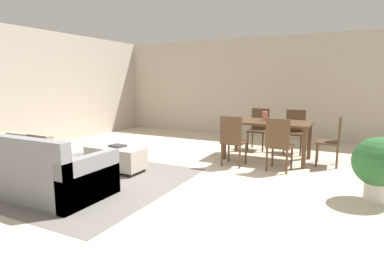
{
  "coord_description": "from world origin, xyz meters",
  "views": [
    {
      "loc": [
        2.01,
        -3.69,
        1.55
      ],
      "look_at": [
        -0.24,
        0.77,
        0.75
      ],
      "focal_mm": 29.66,
      "sensor_mm": 36.0,
      "label": 1
    }
  ],
  "objects_px": {
    "dining_chair_near_left": "(233,138)",
    "dining_chair_far_right": "(295,129)",
    "dining_chair_far_left": "(259,126)",
    "book_on_ottoman": "(118,146)",
    "dining_chair_near_right": "(279,142)",
    "potted_plant": "(378,164)",
    "couch": "(35,172)",
    "dining_chair_head_east": "(333,138)",
    "dining_table": "(267,126)",
    "ottoman_table": "(116,157)",
    "vase_centerpiece": "(265,116)"
  },
  "relations": [
    {
      "from": "couch",
      "to": "potted_plant",
      "type": "bearing_deg",
      "value": 22.4
    },
    {
      "from": "book_on_ottoman",
      "to": "potted_plant",
      "type": "height_order",
      "value": "potted_plant"
    },
    {
      "from": "dining_chair_far_right",
      "to": "dining_chair_head_east",
      "type": "distance_m",
      "value": 1.14
    },
    {
      "from": "book_on_ottoman",
      "to": "dining_chair_far_right",
      "type": "bearing_deg",
      "value": 48.48
    },
    {
      "from": "ottoman_table",
      "to": "vase_centerpiece",
      "type": "xyz_separation_m",
      "value": [
        2.06,
        1.98,
        0.61
      ]
    },
    {
      "from": "dining_table",
      "to": "dining_chair_near_left",
      "type": "height_order",
      "value": "dining_chair_near_left"
    },
    {
      "from": "dining_chair_far_right",
      "to": "dining_chair_head_east",
      "type": "relative_size",
      "value": 1.0
    },
    {
      "from": "dining_chair_far_right",
      "to": "potted_plant",
      "type": "bearing_deg",
      "value": -60.09
    },
    {
      "from": "couch",
      "to": "dining_chair_far_left",
      "type": "xyz_separation_m",
      "value": [
        2.02,
        4.17,
        0.22
      ]
    },
    {
      "from": "ottoman_table",
      "to": "vase_centerpiece",
      "type": "distance_m",
      "value": 2.92
    },
    {
      "from": "dining_chair_far_right",
      "to": "potted_plant",
      "type": "relative_size",
      "value": 1.09
    },
    {
      "from": "vase_centerpiece",
      "to": "potted_plant",
      "type": "distance_m",
      "value": 2.46
    },
    {
      "from": "ottoman_table",
      "to": "book_on_ottoman",
      "type": "xyz_separation_m",
      "value": [
        0.02,
        0.04,
        0.2
      ]
    },
    {
      "from": "couch",
      "to": "dining_table",
      "type": "distance_m",
      "value": 4.13
    },
    {
      "from": "dining_chair_far_right",
      "to": "vase_centerpiece",
      "type": "distance_m",
      "value": 1.03
    },
    {
      "from": "dining_chair_near_left",
      "to": "dining_chair_far_right",
      "type": "height_order",
      "value": "same"
    },
    {
      "from": "ottoman_table",
      "to": "dining_chair_near_left",
      "type": "bearing_deg",
      "value": 35.5
    },
    {
      "from": "couch",
      "to": "dining_chair_near_right",
      "type": "xyz_separation_m",
      "value": [
        2.79,
        2.56,
        0.22
      ]
    },
    {
      "from": "dining_chair_far_left",
      "to": "dining_chair_near_right",
      "type": "bearing_deg",
      "value": -64.51
    },
    {
      "from": "ottoman_table",
      "to": "dining_chair_head_east",
      "type": "height_order",
      "value": "dining_chair_head_east"
    },
    {
      "from": "dining_chair_far_left",
      "to": "book_on_ottoman",
      "type": "xyz_separation_m",
      "value": [
        -1.71,
        -2.8,
        -0.08
      ]
    },
    {
      "from": "dining_chair_near_left",
      "to": "dining_chair_far_right",
      "type": "relative_size",
      "value": 1.0
    },
    {
      "from": "dining_chair_far_left",
      "to": "dining_chair_far_right",
      "type": "relative_size",
      "value": 1.0
    },
    {
      "from": "couch",
      "to": "dining_chair_head_east",
      "type": "distance_m",
      "value": 4.93
    },
    {
      "from": "dining_chair_far_left",
      "to": "book_on_ottoman",
      "type": "height_order",
      "value": "dining_chair_far_left"
    },
    {
      "from": "ottoman_table",
      "to": "dining_table",
      "type": "xyz_separation_m",
      "value": [
        2.11,
        2.01,
        0.43
      ]
    },
    {
      "from": "ottoman_table",
      "to": "dining_chair_near_right",
      "type": "xyz_separation_m",
      "value": [
        2.5,
        1.23,
        0.28
      ]
    },
    {
      "from": "dining_chair_head_east",
      "to": "book_on_ottoman",
      "type": "xyz_separation_m",
      "value": [
        -3.29,
        -1.99,
        -0.08
      ]
    },
    {
      "from": "dining_chair_near_left",
      "to": "dining_chair_near_right",
      "type": "xyz_separation_m",
      "value": [
        0.81,
        0.03,
        0.0
      ]
    },
    {
      "from": "couch",
      "to": "dining_chair_far_left",
      "type": "distance_m",
      "value": 4.64
    },
    {
      "from": "vase_centerpiece",
      "to": "book_on_ottoman",
      "type": "height_order",
      "value": "vase_centerpiece"
    },
    {
      "from": "dining_chair_near_right",
      "to": "dining_chair_far_right",
      "type": "distance_m",
      "value": 1.62
    },
    {
      "from": "dining_chair_far_right",
      "to": "couch",
      "type": "bearing_deg",
      "value": -123.79
    },
    {
      "from": "dining_chair_head_east",
      "to": "dining_chair_near_left",
      "type": "bearing_deg",
      "value": -152.86
    },
    {
      "from": "vase_centerpiece",
      "to": "book_on_ottoman",
      "type": "distance_m",
      "value": 2.85
    },
    {
      "from": "dining_chair_near_left",
      "to": "book_on_ottoman",
      "type": "distance_m",
      "value": 2.03
    },
    {
      "from": "couch",
      "to": "dining_chair_near_left",
      "type": "bearing_deg",
      "value": 52.02
    },
    {
      "from": "book_on_ottoman",
      "to": "potted_plant",
      "type": "xyz_separation_m",
      "value": [
        3.89,
        0.36,
        0.06
      ]
    },
    {
      "from": "dining_chair_head_east",
      "to": "vase_centerpiece",
      "type": "relative_size",
      "value": 4.92
    },
    {
      "from": "dining_chair_far_left",
      "to": "dining_chair_head_east",
      "type": "bearing_deg",
      "value": -27.27
    },
    {
      "from": "dining_table",
      "to": "dining_chair_far_left",
      "type": "bearing_deg",
      "value": 114.71
    },
    {
      "from": "ottoman_table",
      "to": "potted_plant",
      "type": "bearing_deg",
      "value": 5.87
    },
    {
      "from": "couch",
      "to": "potted_plant",
      "type": "distance_m",
      "value": 4.55
    },
    {
      "from": "dining_chair_far_right",
      "to": "book_on_ottoman",
      "type": "relative_size",
      "value": 3.54
    },
    {
      "from": "dining_chair_near_right",
      "to": "potted_plant",
      "type": "xyz_separation_m",
      "value": [
        1.41,
        -0.82,
        -0.02
      ]
    },
    {
      "from": "dining_chair_near_right",
      "to": "book_on_ottoman",
      "type": "distance_m",
      "value": 2.75
    },
    {
      "from": "dining_chair_head_east",
      "to": "potted_plant",
      "type": "xyz_separation_m",
      "value": [
        0.61,
        -1.63,
        -0.02
      ]
    },
    {
      "from": "ottoman_table",
      "to": "dining_chair_near_left",
      "type": "relative_size",
      "value": 1.1
    },
    {
      "from": "dining_chair_head_east",
      "to": "vase_centerpiece",
      "type": "bearing_deg",
      "value": -177.72
    },
    {
      "from": "couch",
      "to": "dining_chair_head_east",
      "type": "relative_size",
      "value": 2.23
    }
  ]
}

